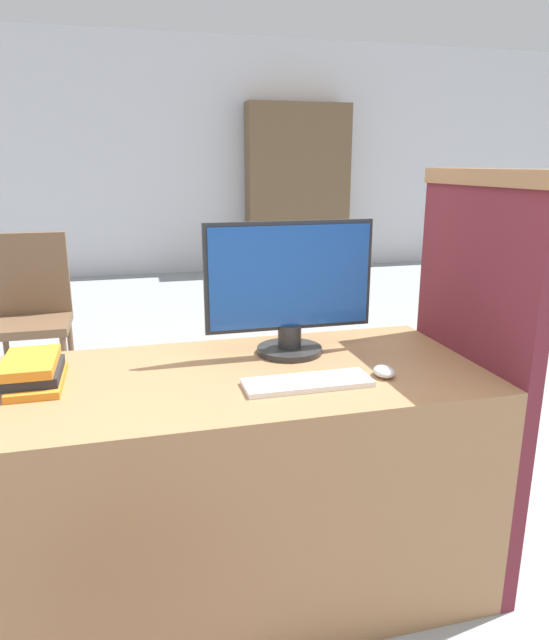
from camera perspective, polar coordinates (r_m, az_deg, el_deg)
wall_back at (r=7.26m, az=-12.61°, el=15.53°), size 12.00×0.06×2.80m
desk at (r=1.88m, az=-3.29°, el=-15.81°), size 1.47×0.70×0.73m
carrel_divider at (r=1.99m, az=18.85°, el=-5.07°), size 0.07×0.63×1.32m
monitor at (r=1.84m, az=1.54°, el=3.20°), size 0.55×0.22×0.43m
keyboard at (r=1.62m, az=3.32°, el=-6.28°), size 0.36×0.12×0.02m
mouse at (r=1.71m, az=10.89°, el=-5.08°), size 0.06×0.08×0.03m
book_stack at (r=1.76m, az=-22.93°, el=-4.77°), size 0.16×0.26×0.08m
far_chair at (r=3.73m, az=-23.13°, el=1.28°), size 0.44×0.44×0.94m
bookshelf_far at (r=7.33m, az=2.33°, el=12.92°), size 1.29×0.32×2.05m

